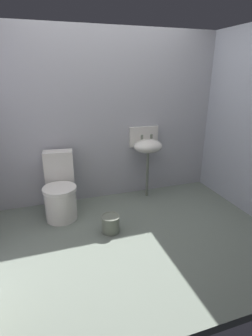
% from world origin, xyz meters
% --- Properties ---
extents(ground_plane, '(3.48, 2.47, 0.08)m').
position_xyz_m(ground_plane, '(0.00, 0.00, -0.04)').
color(ground_plane, slate).
extents(wall_back, '(3.48, 0.10, 2.23)m').
position_xyz_m(wall_back, '(0.00, 1.08, 1.12)').
color(wall_back, '#A6A6AD').
rests_on(wall_back, ground).
extents(toilet_near_wall, '(0.44, 0.63, 0.78)m').
position_xyz_m(toilet_near_wall, '(-0.71, 0.68, 0.32)').
color(toilet_near_wall, silver).
rests_on(toilet_near_wall, ground).
extents(sink, '(0.42, 0.35, 0.99)m').
position_xyz_m(sink, '(0.51, 0.87, 0.75)').
color(sink, '#646A5C').
rests_on(sink, ground).
extents(bucket, '(0.22, 0.22, 0.20)m').
position_xyz_m(bucket, '(-0.22, 0.13, 0.11)').
color(bucket, '#646A5C').
rests_on(bucket, ground).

